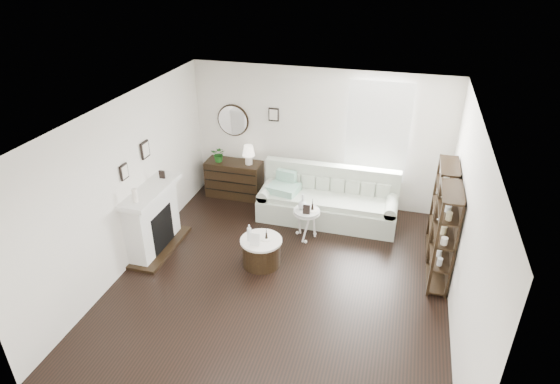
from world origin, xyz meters
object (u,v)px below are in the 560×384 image
(sofa, at_px, (328,203))
(pedestal_table, at_px, (307,212))
(dresser, at_px, (234,179))
(drum_table, at_px, (261,251))

(sofa, distance_m, pedestal_table, 0.84)
(sofa, xyz_separation_m, dresser, (-2.03, 0.39, 0.05))
(drum_table, relative_size, pedestal_table, 1.19)
(drum_table, bearing_deg, dresser, 120.54)
(sofa, height_order, dresser, sofa)
(sofa, bearing_deg, drum_table, -114.35)
(drum_table, xyz_separation_m, pedestal_table, (0.54, 0.95, 0.28))
(pedestal_table, bearing_deg, drum_table, -119.44)
(drum_table, height_order, pedestal_table, pedestal_table)
(dresser, bearing_deg, drum_table, -59.46)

